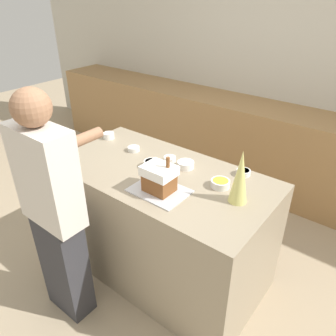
{
  "coord_description": "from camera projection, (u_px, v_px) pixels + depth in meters",
  "views": [
    {
      "loc": [
        1.29,
        -1.54,
        2.1
      ],
      "look_at": [
        0.08,
        0.0,
        0.99
      ],
      "focal_mm": 35.0,
      "sensor_mm": 36.0,
      "label": 1
    }
  ],
  "objects": [
    {
      "name": "candy_bowl_near_tray_right",
      "position": [
        134.0,
        149.0,
        2.61
      ],
      "size": [
        0.1,
        0.1,
        0.04
      ],
      "color": "silver",
      "rests_on": "kitchen_island"
    },
    {
      "name": "candy_bowl_front_corner",
      "position": [
        152.0,
        164.0,
        2.37
      ],
      "size": [
        0.12,
        0.12,
        0.05
      ],
      "color": "white",
      "rests_on": "kitchen_island"
    },
    {
      "name": "candy_bowl_center_rear",
      "position": [
        186.0,
        164.0,
        2.37
      ],
      "size": [
        0.12,
        0.12,
        0.05
      ],
      "color": "white",
      "rests_on": "kitchen_island"
    },
    {
      "name": "candy_bowl_behind_tray",
      "position": [
        109.0,
        135.0,
        2.82
      ],
      "size": [
        0.1,
        0.1,
        0.05
      ],
      "color": "white",
      "rests_on": "kitchen_island"
    },
    {
      "name": "wall_back",
      "position": [
        279.0,
        68.0,
        3.55
      ],
      "size": [
        8.0,
        0.05,
        2.6
      ],
      "color": "beige",
      "rests_on": "ground_plane"
    },
    {
      "name": "ground_plane",
      "position": [
        161.0,
        266.0,
        2.79
      ],
      "size": [
        12.0,
        12.0,
        0.0
      ],
      "primitive_type": "plane",
      "color": "tan"
    },
    {
      "name": "back_cabinet_block",
      "position": [
        256.0,
        147.0,
        3.73
      ],
      "size": [
        6.0,
        0.6,
        0.96
      ],
      "color": "#9E7547",
      "rests_on": "ground_plane"
    },
    {
      "name": "person",
      "position": [
        54.0,
        213.0,
        2.05
      ],
      "size": [
        0.43,
        0.54,
        1.64
      ],
      "color": "#333338",
      "rests_on": "ground_plane"
    },
    {
      "name": "kitchen_island",
      "position": [
        160.0,
        223.0,
        2.56
      ],
      "size": [
        1.64,
        0.85,
        0.93
      ],
      "color": "gray",
      "rests_on": "ground_plane"
    },
    {
      "name": "gingerbread_house",
      "position": [
        159.0,
        178.0,
        2.06
      ],
      "size": [
        0.2,
        0.17,
        0.24
      ],
      "color": "brown",
      "rests_on": "baking_tray"
    },
    {
      "name": "candy_bowl_far_left",
      "position": [
        243.0,
        172.0,
        2.29
      ],
      "size": [
        0.1,
        0.1,
        0.04
      ],
      "color": "white",
      "rests_on": "kitchen_island"
    },
    {
      "name": "candy_bowl_beside_tree",
      "position": [
        220.0,
        183.0,
        2.15
      ],
      "size": [
        0.13,
        0.13,
        0.05
      ],
      "color": "white",
      "rests_on": "kitchen_island"
    },
    {
      "name": "baking_tray",
      "position": [
        159.0,
        191.0,
        2.11
      ],
      "size": [
        0.37,
        0.27,
        0.01
      ],
      "color": "silver",
      "rests_on": "kitchen_island"
    },
    {
      "name": "decorative_tree",
      "position": [
        240.0,
        177.0,
        1.93
      ],
      "size": [
        0.12,
        0.12,
        0.35
      ],
      "color": "#DBD675",
      "rests_on": "kitchen_island"
    },
    {
      "name": "candy_bowl_far_right",
      "position": [
        170.0,
        159.0,
        2.44
      ],
      "size": [
        0.09,
        0.09,
        0.05
      ],
      "color": "white",
      "rests_on": "kitchen_island"
    }
  ]
}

